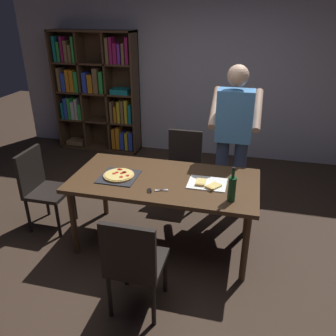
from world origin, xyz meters
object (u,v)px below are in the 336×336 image
dining_table (164,185)px  bookshelf (97,92)px  kitchen_scissors (154,190)px  wine_bottle (232,188)px  pepperoni_pizza_on_tray (119,176)px  chair_far_side (183,163)px  chair_near_camera (134,261)px  person_serving_pizza (233,136)px  chair_left_end (41,184)px

dining_table → bookshelf: size_ratio=0.93×
kitchen_scissors → wine_bottle: bearing=-0.2°
pepperoni_pizza_on_tray → kitchen_scissors: bearing=-24.7°
dining_table → chair_far_side: 0.95m
chair_near_camera → dining_table: bearing=90.0°
pepperoni_pizza_on_tray → chair_near_camera: bearing=-63.0°
person_serving_pizza → pepperoni_pizza_on_tray: person_serving_pizza is taller
pepperoni_pizza_on_tray → wine_bottle: (1.10, -0.19, 0.10)m
chair_left_end → bookshelf: 2.45m
bookshelf → chair_left_end: bearing=-80.8°
chair_far_side → bookshelf: bearing=140.9°
person_serving_pizza → pepperoni_pizza_on_tray: 1.32m
dining_table → kitchen_scissors: 0.27m
chair_far_side → dining_table: bearing=-90.0°
dining_table → chair_far_side: chair_far_side is taller
wine_bottle → kitchen_scissors: bearing=179.8°
wine_bottle → person_serving_pizza: bearing=94.2°
dining_table → chair_left_end: (-1.39, 0.00, -0.17)m
bookshelf → chair_far_side: bearing=-39.1°
person_serving_pizza → pepperoni_pizza_on_tray: (-1.03, -0.78, -0.23)m
dining_table → kitchen_scissors: (-0.03, -0.26, 0.08)m
person_serving_pizza → bookshelf: bearing=144.9°
chair_left_end → bookshelf: bearing=99.2°
dining_table → kitchen_scissors: bearing=-97.4°
person_serving_pizza → wine_bottle: (0.07, -0.97, -0.13)m
chair_far_side → person_serving_pizza: size_ratio=0.51×
chair_far_side → pepperoni_pizza_on_tray: bearing=-113.8°
chair_far_side → kitchen_scissors: size_ratio=4.53×
pepperoni_pizza_on_tray → chair_far_side: bearing=66.2°
chair_near_camera → chair_left_end: bearing=146.0°
dining_table → wine_bottle: 0.73m
bookshelf → pepperoni_pizza_on_tray: (1.33, -2.44, -0.22)m
kitchen_scissors → person_serving_pizza: bearing=57.4°
wine_bottle → kitchen_scissors: wine_bottle is taller
bookshelf → wine_bottle: size_ratio=6.17×
chair_far_side → bookshelf: size_ratio=0.46×
pepperoni_pizza_on_tray → wine_bottle: bearing=-9.8°
bookshelf → person_serving_pizza: 2.89m
person_serving_pizza → kitchen_scissors: 1.18m
chair_left_end → person_serving_pizza: size_ratio=0.51×
chair_near_camera → chair_far_side: 1.87m
pepperoni_pizza_on_tray → kitchen_scissors: 0.45m
pepperoni_pizza_on_tray → bookshelf: bearing=118.6°
chair_near_camera → chair_far_side: size_ratio=1.00×
chair_near_camera → wine_bottle: size_ratio=2.85×
chair_left_end → pepperoni_pizza_on_tray: chair_left_end is taller
bookshelf → wine_bottle: bearing=-47.3°
pepperoni_pizza_on_tray → kitchen_scissors: (0.41, -0.19, -0.01)m
wine_bottle → dining_table: bearing=158.6°
dining_table → chair_left_end: chair_left_end is taller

